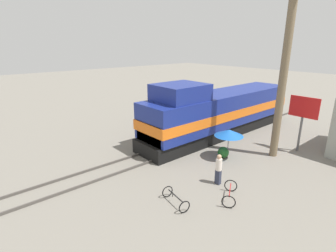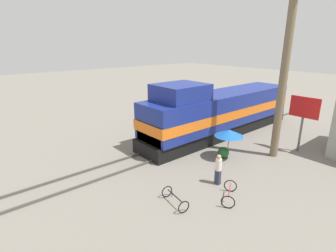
# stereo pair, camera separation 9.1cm
# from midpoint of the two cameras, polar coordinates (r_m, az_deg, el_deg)

# --- Properties ---
(ground_plane) EXTENTS (120.00, 120.00, 0.00)m
(ground_plane) POSITION_cam_midpoint_polar(r_m,az_deg,el_deg) (19.55, 3.20, -4.41)
(ground_plane) COLOR slate
(rail_near) EXTENTS (0.08, 30.43, 0.15)m
(rail_near) POSITION_cam_midpoint_polar(r_m,az_deg,el_deg) (20.02, 1.79, -3.62)
(rail_near) COLOR #4C4742
(rail_near) RESTS_ON ground_plane
(rail_far) EXTENTS (0.08, 30.43, 0.15)m
(rail_far) POSITION_cam_midpoint_polar(r_m,az_deg,el_deg) (19.05, 4.69, -4.81)
(rail_far) COLOR #4C4742
(rail_far) RESTS_ON ground_plane
(locomotive) EXTENTS (3.18, 15.72, 4.65)m
(locomotive) POSITION_cam_midpoint_polar(r_m,az_deg,el_deg) (21.76, 10.95, 2.91)
(locomotive) COLOR black
(locomotive) RESTS_ON ground_plane
(utility_pole) EXTENTS (1.80, 0.50, 11.45)m
(utility_pole) POSITION_cam_midpoint_polar(r_m,az_deg,el_deg) (18.00, 24.17, 11.15)
(utility_pole) COLOR #726047
(utility_pole) RESTS_ON ground_plane
(vendor_umbrella) EXTENTS (1.88, 1.88, 2.01)m
(vendor_umbrella) POSITION_cam_midpoint_polar(r_m,az_deg,el_deg) (17.36, 13.29, -1.47)
(vendor_umbrella) COLOR #4C4C4C
(vendor_umbrella) RESTS_ON ground_plane
(billboard_sign) EXTENTS (1.96, 0.12, 3.90)m
(billboard_sign) POSITION_cam_midpoint_polar(r_m,az_deg,el_deg) (20.01, 27.60, 2.87)
(billboard_sign) COLOR #595959
(billboard_sign) RESTS_ON ground_plane
(shrub_cluster) EXTENTS (0.75, 0.75, 0.75)m
(shrub_cluster) POSITION_cam_midpoint_polar(r_m,az_deg,el_deg) (17.92, 12.11, -5.64)
(shrub_cluster) COLOR #236028
(shrub_cluster) RESTS_ON ground_plane
(person_bystander) EXTENTS (0.34, 0.34, 1.72)m
(person_bystander) POSITION_cam_midpoint_polar(r_m,az_deg,el_deg) (14.45, 11.08, -9.02)
(person_bystander) COLOR #2D3347
(person_bystander) RESTS_ON ground_plane
(bicycle) EXTENTS (1.40, 1.66, 0.66)m
(bicycle) POSITION_cam_midpoint_polar(r_m,az_deg,el_deg) (13.52, 13.38, -14.08)
(bicycle) COLOR black
(bicycle) RESTS_ON ground_plane
(bicycle_spare) EXTENTS (1.62, 0.85, 0.60)m
(bicycle_spare) POSITION_cam_midpoint_polar(r_m,az_deg,el_deg) (12.84, 1.72, -15.55)
(bicycle_spare) COLOR black
(bicycle_spare) RESTS_ON ground_plane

